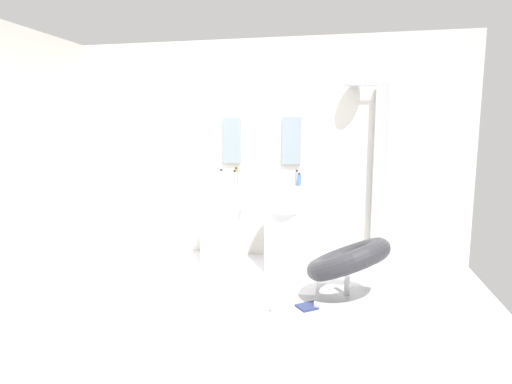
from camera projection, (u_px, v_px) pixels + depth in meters
name	position (u px, v px, depth m)	size (l,w,h in m)	color
ground_plane	(227.00, 309.00, 3.72)	(4.80, 3.60, 0.04)	silver
rear_partition	(262.00, 150.00, 5.12)	(4.80, 0.10, 2.60)	silver
pedestal_sink_left	(222.00, 220.00, 4.81)	(0.51, 0.51, 1.04)	white
pedestal_sink_right	(285.00, 223.00, 4.67)	(0.51, 0.51, 1.04)	white
vanity_mirror_left	(232.00, 140.00, 5.11)	(0.22, 0.03, 0.55)	#8C9EA8
vanity_mirror_right	(291.00, 141.00, 4.96)	(0.22, 0.03, 0.55)	#8C9EA8
shower_column	(378.00, 171.00, 4.76)	(0.49, 0.24, 2.05)	#B7BABF
lounge_chair	(348.00, 264.00, 3.78)	(1.02, 1.02, 0.65)	#B7BABF
area_rug	(275.00, 312.00, 3.60)	(1.17, 0.85, 0.01)	#B2B2B7
magazine_navy	(310.00, 306.00, 3.69)	(0.23, 0.15, 0.02)	navy
coffee_mug	(275.00, 308.00, 3.56)	(0.07, 0.07, 0.10)	white
soap_bottle_clear	(235.00, 178.00, 4.63)	(0.05, 0.05, 0.17)	silver
soap_bottle_grey	(297.00, 178.00, 4.64)	(0.05, 0.05, 0.17)	#99999E
soap_bottle_amber	(236.00, 177.00, 4.69)	(0.04, 0.04, 0.19)	#C68C38
soap_bottle_blue	(299.00, 180.00, 4.57)	(0.04, 0.04, 0.14)	#4C72B7
soap_bottle_white	(221.00, 176.00, 4.88)	(0.06, 0.06, 0.15)	white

